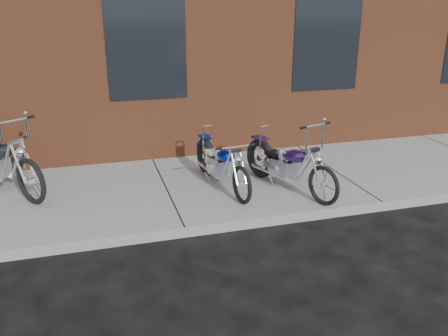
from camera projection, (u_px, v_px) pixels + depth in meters
name	position (u px, v px, depth m)	size (l,w,h in m)	color
ground	(185.00, 238.00, 6.30)	(120.00, 120.00, 0.00)	black
sidewalk	(166.00, 192.00, 7.63)	(22.00, 3.00, 0.15)	slate
chopper_purple	(287.00, 166.00, 7.44)	(0.80, 2.00, 1.17)	black
chopper_blue	(221.00, 165.00, 7.54)	(0.51, 2.00, 0.87)	black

